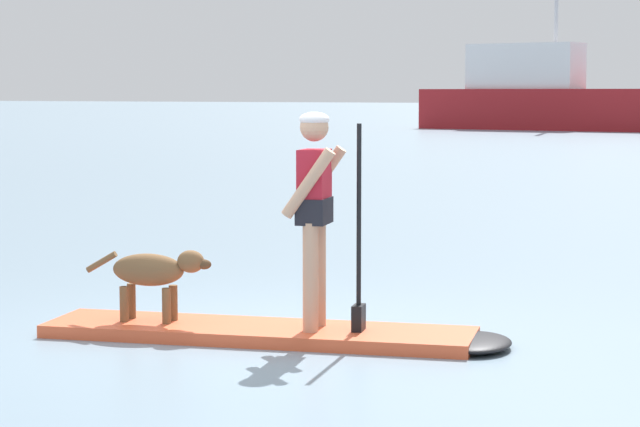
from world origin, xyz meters
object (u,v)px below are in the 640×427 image
at_px(paddleboard, 287,334).
at_px(person_paddler, 316,204).
at_px(dog, 154,272).
at_px(moored_boat_far_port, 538,97).

height_order(paddleboard, person_paddler, person_paddler).
xyz_separation_m(dog, moored_boat_far_port, (-15.20, 53.29, 1.17)).
distance_m(paddleboard, moored_boat_far_port, 55.46).
relative_size(paddleboard, person_paddler, 2.23).
relative_size(paddleboard, dog, 3.60).
height_order(person_paddler, dog, person_paddler).
bearing_deg(dog, person_paddler, 15.47).
bearing_deg(moored_boat_far_port, dog, -74.08).
bearing_deg(dog, paddleboard, 15.47).
bearing_deg(person_paddler, paddleboard, -164.53).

